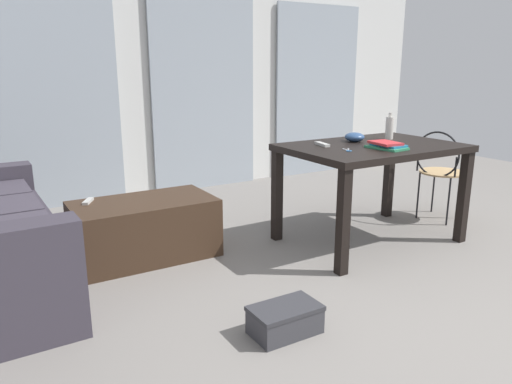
{
  "coord_description": "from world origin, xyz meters",
  "views": [
    {
      "loc": [
        -2.35,
        -1.4,
        1.38
      ],
      "look_at": [
        -0.49,
        1.71,
        0.43
      ],
      "focal_mm": 34.18,
      "sensor_mm": 36.0,
      "label": 1
    }
  ],
  "objects_px": {
    "book_stack": "(387,145)",
    "tv_remote_primary": "(88,201)",
    "tv_remote_on_table": "(322,144)",
    "shoebox": "(285,319)",
    "bottle_near": "(390,128)",
    "scissors": "(348,150)",
    "wire_chair": "(440,166)",
    "bowl": "(355,137)",
    "craft_table": "(372,157)",
    "coffee_table": "(145,229)"
  },
  "relations": [
    {
      "from": "coffee_table",
      "to": "wire_chair",
      "type": "xyz_separation_m",
      "value": [
        2.57,
        -0.5,
        0.29
      ]
    },
    {
      "from": "coffee_table",
      "to": "bowl",
      "type": "height_order",
      "value": "bowl"
    },
    {
      "from": "book_stack",
      "to": "shoebox",
      "type": "distance_m",
      "value": 1.65
    },
    {
      "from": "book_stack",
      "to": "scissors",
      "type": "xyz_separation_m",
      "value": [
        -0.3,
        0.08,
        -0.02
      ]
    },
    {
      "from": "book_stack",
      "to": "scissors",
      "type": "height_order",
      "value": "book_stack"
    },
    {
      "from": "scissors",
      "to": "wire_chair",
      "type": "bearing_deg",
      "value": 8.36
    },
    {
      "from": "craft_table",
      "to": "shoebox",
      "type": "relative_size",
      "value": 3.63
    },
    {
      "from": "scissors",
      "to": "shoebox",
      "type": "xyz_separation_m",
      "value": [
        -1.03,
        -0.72,
        -0.71
      ]
    },
    {
      "from": "tv_remote_on_table",
      "to": "shoebox",
      "type": "distance_m",
      "value": 1.58
    },
    {
      "from": "coffee_table",
      "to": "wire_chair",
      "type": "relative_size",
      "value": 1.22
    },
    {
      "from": "tv_remote_primary",
      "to": "bowl",
      "type": "bearing_deg",
      "value": 13.64
    },
    {
      "from": "wire_chair",
      "to": "scissors",
      "type": "height_order",
      "value": "wire_chair"
    },
    {
      "from": "bottle_near",
      "to": "wire_chair",
      "type": "bearing_deg",
      "value": -6.58
    },
    {
      "from": "craft_table",
      "to": "wire_chair",
      "type": "xyz_separation_m",
      "value": [
        0.91,
        0.08,
        -0.18
      ]
    },
    {
      "from": "book_stack",
      "to": "tv_remote_on_table",
      "type": "height_order",
      "value": "book_stack"
    },
    {
      "from": "craft_table",
      "to": "scissors",
      "type": "xyz_separation_m",
      "value": [
        -0.34,
        -0.11,
        0.1
      ]
    },
    {
      "from": "craft_table",
      "to": "bowl",
      "type": "relative_size",
      "value": 8.55
    },
    {
      "from": "craft_table",
      "to": "wire_chair",
      "type": "bearing_deg",
      "value": 4.95
    },
    {
      "from": "tv_remote_on_table",
      "to": "wire_chair",
      "type": "bearing_deg",
      "value": 6.51
    },
    {
      "from": "craft_table",
      "to": "tv_remote_on_table",
      "type": "height_order",
      "value": "tv_remote_on_table"
    },
    {
      "from": "book_stack",
      "to": "shoebox",
      "type": "xyz_separation_m",
      "value": [
        -1.33,
        -0.65,
        -0.73
      ]
    },
    {
      "from": "wire_chair",
      "to": "book_stack",
      "type": "distance_m",
      "value": 1.03
    },
    {
      "from": "bottle_near",
      "to": "scissors",
      "type": "height_order",
      "value": "bottle_near"
    },
    {
      "from": "bowl",
      "to": "scissors",
      "type": "height_order",
      "value": "bowl"
    },
    {
      "from": "book_stack",
      "to": "tv_remote_on_table",
      "type": "xyz_separation_m",
      "value": [
        -0.33,
        0.35,
        -0.01
      ]
    },
    {
      "from": "craft_table",
      "to": "tv_remote_primary",
      "type": "xyz_separation_m",
      "value": [
        -2.01,
        0.73,
        -0.24
      ]
    },
    {
      "from": "craft_table",
      "to": "coffee_table",
      "type": "bearing_deg",
      "value": 160.73
    },
    {
      "from": "wire_chair",
      "to": "tv_remote_on_table",
      "type": "bearing_deg",
      "value": 176.13
    },
    {
      "from": "bowl",
      "to": "tv_remote_primary",
      "type": "xyz_separation_m",
      "value": [
        -1.99,
        0.54,
        -0.38
      ]
    },
    {
      "from": "coffee_table",
      "to": "shoebox",
      "type": "distance_m",
      "value": 1.44
    },
    {
      "from": "tv_remote_primary",
      "to": "shoebox",
      "type": "distance_m",
      "value": 1.73
    },
    {
      "from": "bowl",
      "to": "tv_remote_on_table",
      "type": "relative_size",
      "value": 0.91
    },
    {
      "from": "coffee_table",
      "to": "craft_table",
      "type": "relative_size",
      "value": 0.75
    },
    {
      "from": "bottle_near",
      "to": "bowl",
      "type": "xyz_separation_m",
      "value": [
        -0.34,
        0.05,
        -0.06
      ]
    },
    {
      "from": "craft_table",
      "to": "bottle_near",
      "type": "distance_m",
      "value": 0.4
    },
    {
      "from": "bowl",
      "to": "shoebox",
      "type": "height_order",
      "value": "bowl"
    },
    {
      "from": "bottle_near",
      "to": "tv_remote_primary",
      "type": "xyz_separation_m",
      "value": [
        -2.33,
        0.59,
        -0.44
      ]
    },
    {
      "from": "craft_table",
      "to": "bowl",
      "type": "bearing_deg",
      "value": 94.41
    },
    {
      "from": "craft_table",
      "to": "wire_chair",
      "type": "distance_m",
      "value": 0.93
    },
    {
      "from": "wire_chair",
      "to": "scissors",
      "type": "distance_m",
      "value": 1.3
    },
    {
      "from": "wire_chair",
      "to": "bowl",
      "type": "bearing_deg",
      "value": 172.94
    },
    {
      "from": "book_stack",
      "to": "tv_remote_primary",
      "type": "relative_size",
      "value": 2.0
    },
    {
      "from": "bottle_near",
      "to": "tv_remote_on_table",
      "type": "bearing_deg",
      "value": 178.48
    },
    {
      "from": "shoebox",
      "to": "book_stack",
      "type": "bearing_deg",
      "value": 25.91
    },
    {
      "from": "bowl",
      "to": "tv_remote_on_table",
      "type": "bearing_deg",
      "value": -175.37
    },
    {
      "from": "book_stack",
      "to": "shoebox",
      "type": "height_order",
      "value": "book_stack"
    },
    {
      "from": "bowl",
      "to": "book_stack",
      "type": "xyz_separation_m",
      "value": [
        -0.03,
        -0.38,
        -0.01
      ]
    },
    {
      "from": "wire_chair",
      "to": "bowl",
      "type": "distance_m",
      "value": 0.98
    },
    {
      "from": "craft_table",
      "to": "tv_remote_primary",
      "type": "distance_m",
      "value": 2.15
    },
    {
      "from": "coffee_table",
      "to": "tv_remote_on_table",
      "type": "xyz_separation_m",
      "value": [
        1.29,
        -0.41,
        0.58
      ]
    }
  ]
}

